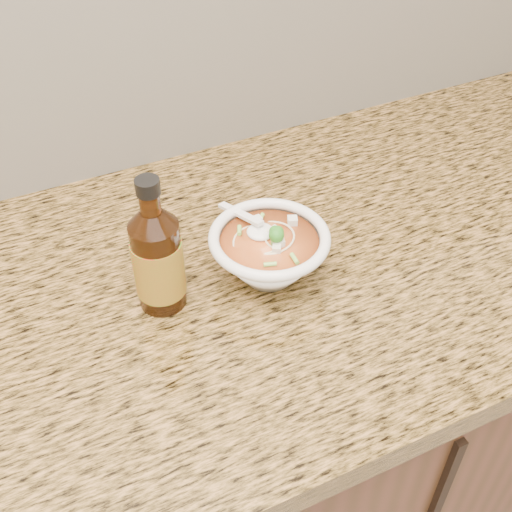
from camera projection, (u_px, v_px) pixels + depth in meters
name	position (u px, v px, depth m)	size (l,w,h in m)	color
soup_bowl	(269.00, 254.00, 0.88)	(0.17, 0.19, 0.09)	white
hot_sauce_bottle	(158.00, 260.00, 0.82)	(0.08, 0.08, 0.20)	#3B1B08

